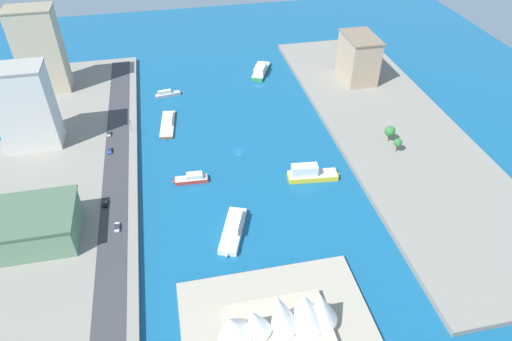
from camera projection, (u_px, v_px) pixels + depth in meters
name	position (u px, v px, depth m)	size (l,w,h in m)	color
ground_plane	(239.00, 150.00, 237.30)	(440.00, 440.00, 0.00)	#145684
quay_west	(394.00, 129.00, 250.32)	(70.00, 240.00, 2.69)	gray
quay_east	(64.00, 169.00, 222.60)	(70.00, 240.00, 2.69)	gray
peninsula_point	(280.00, 333.00, 153.85)	(65.16, 54.06, 2.00)	#A89E89
road_strip	(116.00, 161.00, 225.73)	(11.64, 228.00, 0.15)	#38383D
ferry_yellow_fast	(310.00, 173.00, 217.73)	(25.85, 9.64, 7.87)	yellow
barge_flat_brown	(168.00, 123.00, 256.10)	(10.76, 28.72, 2.94)	brown
ferry_green_doubledeck	(261.00, 70.00, 304.25)	(17.91, 27.22, 6.28)	#2D8C4C
ferry_white_commuter	(233.00, 228.00, 190.31)	(15.94, 27.45, 6.11)	silver
tugboat_red	(192.00, 178.00, 216.70)	(17.09, 5.51, 4.44)	red
yacht_sleek_gray	(167.00, 94.00, 280.75)	(16.62, 5.82, 4.22)	#999EA3
hotel_broad_white	(25.00, 107.00, 224.04)	(27.03, 17.24, 43.05)	silver
terminal_long_green	(31.00, 226.00, 180.97)	(36.41, 27.84, 14.02)	slate
office_block_beige	(39.00, 50.00, 267.80)	(26.52, 16.93, 50.19)	#C6B793
apartment_midrise_tan	(358.00, 58.00, 285.39)	(18.80, 29.07, 28.18)	tan
suv_black	(105.00, 203.00, 200.38)	(2.06, 4.89, 1.60)	black
van_white	(117.00, 227.00, 188.99)	(1.97, 5.17, 1.55)	black
hatchback_blue	(110.00, 150.00, 231.18)	(2.16, 5.01, 1.47)	black
sedan_silver	(109.00, 134.00, 243.07)	(2.09, 4.93, 1.41)	black
traffic_light_waterfront	(130.00, 124.00, 244.10)	(0.36, 0.36, 6.50)	black
opera_landmark	(284.00, 317.00, 148.53)	(42.07, 23.69, 20.76)	#BCAD93
park_tree_cluster	(393.00, 135.00, 233.40)	(5.47, 14.47, 8.67)	brown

